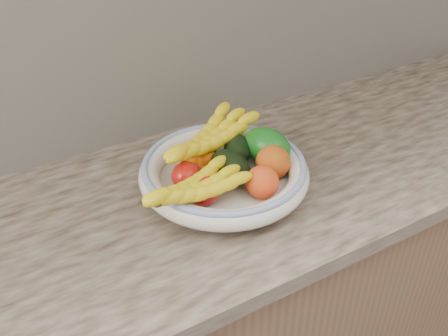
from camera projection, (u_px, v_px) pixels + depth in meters
kitchen_counter at (220, 307)px, 1.43m from camera, size 2.44×0.66×1.40m
fruit_bowl at (224, 172)px, 1.14m from camera, size 0.39×0.39×0.08m
clementine_back_left at (194, 157)px, 1.18m from camera, size 0.06×0.06×0.04m
clementine_back_right at (208, 148)px, 1.22m from camera, size 0.06×0.06×0.04m
clementine_back_mid at (207, 159)px, 1.18m from camera, size 0.07×0.07×0.05m
tomato_left at (187, 176)px, 1.11m from camera, size 0.09×0.09×0.06m
tomato_near_left at (203, 191)px, 1.06m from camera, size 0.08×0.08×0.06m
avocado_center at (230, 168)px, 1.13m from camera, size 0.09×0.12×0.08m
avocado_right at (238, 150)px, 1.19m from camera, size 0.11×0.12×0.07m
green_mango at (267, 146)px, 1.18m from camera, size 0.14×0.15×0.11m
peach_front at (262, 182)px, 1.08m from camera, size 0.08×0.08×0.07m
peach_right at (273, 162)px, 1.14m from camera, size 0.11×0.11×0.08m
banana_bunch_back at (209, 142)px, 1.18m from camera, size 0.33×0.23×0.09m
banana_bunch_front at (195, 191)px, 1.03m from camera, size 0.27×0.15×0.07m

